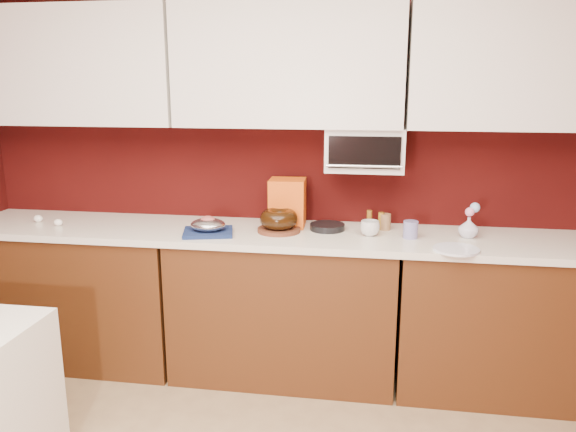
# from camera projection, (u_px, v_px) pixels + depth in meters

# --- Properties ---
(wall_back) EXTENTS (4.00, 0.02, 2.50)m
(wall_back) POSITION_uv_depth(u_px,v_px,m) (293.00, 165.00, 3.51)
(wall_back) COLOR #360807
(wall_back) RESTS_ON floor
(base_cabinet_left) EXTENTS (1.31, 0.58, 0.86)m
(base_cabinet_left) POSITION_uv_depth(u_px,v_px,m) (80.00, 294.00, 3.61)
(base_cabinet_left) COLOR #4A250E
(base_cabinet_left) RESTS_ON floor
(base_cabinet_center) EXTENTS (1.31, 0.58, 0.86)m
(base_cabinet_center) POSITION_uv_depth(u_px,v_px,m) (285.00, 307.00, 3.40)
(base_cabinet_center) COLOR #4A250E
(base_cabinet_center) RESTS_ON floor
(base_cabinet_right) EXTENTS (1.31, 0.58, 0.86)m
(base_cabinet_right) POSITION_uv_depth(u_px,v_px,m) (515.00, 321.00, 3.20)
(base_cabinet_right) COLOR #4A250E
(base_cabinet_right) RESTS_ON floor
(countertop) EXTENTS (4.00, 0.62, 0.04)m
(countertop) POSITION_uv_depth(u_px,v_px,m) (285.00, 235.00, 3.30)
(countertop) COLOR silver
(countertop) RESTS_ON base_cabinet_center
(upper_cabinet_left) EXTENTS (1.31, 0.33, 0.70)m
(upper_cabinet_left) POSITION_uv_depth(u_px,v_px,m) (73.00, 66.00, 3.42)
(upper_cabinet_left) COLOR white
(upper_cabinet_left) RESTS_ON wall_back
(upper_cabinet_center) EXTENTS (1.31, 0.33, 0.70)m
(upper_cabinet_center) POSITION_uv_depth(u_px,v_px,m) (289.00, 65.00, 3.21)
(upper_cabinet_center) COLOR white
(upper_cabinet_center) RESTS_ON wall_back
(upper_cabinet_right) EXTENTS (1.31, 0.33, 0.70)m
(upper_cabinet_right) POSITION_uv_depth(u_px,v_px,m) (533.00, 64.00, 3.01)
(upper_cabinet_right) COLOR white
(upper_cabinet_right) RESTS_ON wall_back
(toaster_oven) EXTENTS (0.45, 0.30, 0.25)m
(toaster_oven) POSITION_uv_depth(u_px,v_px,m) (365.00, 149.00, 3.27)
(toaster_oven) COLOR white
(toaster_oven) RESTS_ON upper_cabinet_center
(toaster_oven_door) EXTENTS (0.40, 0.02, 0.18)m
(toaster_oven_door) POSITION_uv_depth(u_px,v_px,m) (364.00, 152.00, 3.12)
(toaster_oven_door) COLOR black
(toaster_oven_door) RESTS_ON toaster_oven
(toaster_oven_handle) EXTENTS (0.42, 0.02, 0.02)m
(toaster_oven_handle) POSITION_uv_depth(u_px,v_px,m) (364.00, 166.00, 3.12)
(toaster_oven_handle) COLOR silver
(toaster_oven_handle) RESTS_ON toaster_oven
(cake_base) EXTENTS (0.29, 0.29, 0.02)m
(cake_base) POSITION_uv_depth(u_px,v_px,m) (279.00, 230.00, 3.29)
(cake_base) COLOR brown
(cake_base) RESTS_ON countertop
(bundt_cake) EXTENTS (0.24, 0.24, 0.09)m
(bundt_cake) POSITION_uv_depth(u_px,v_px,m) (279.00, 219.00, 3.28)
(bundt_cake) COLOR black
(bundt_cake) RESTS_ON cake_base
(navy_towel) EXTENTS (0.33, 0.30, 0.02)m
(navy_towel) POSITION_uv_depth(u_px,v_px,m) (208.00, 232.00, 3.24)
(navy_towel) COLOR navy
(navy_towel) RESTS_ON countertop
(foil_ham_nest) EXTENTS (0.20, 0.17, 0.08)m
(foil_ham_nest) POSITION_uv_depth(u_px,v_px,m) (208.00, 225.00, 3.23)
(foil_ham_nest) COLOR silver
(foil_ham_nest) RESTS_ON navy_towel
(roasted_ham) EXTENTS (0.10, 0.09, 0.06)m
(roasted_ham) POSITION_uv_depth(u_px,v_px,m) (208.00, 221.00, 3.23)
(roasted_ham) COLOR #B15851
(roasted_ham) RESTS_ON foil_ham_nest
(pandoro_box) EXTENTS (0.22, 0.20, 0.29)m
(pandoro_box) POSITION_uv_depth(u_px,v_px,m) (287.00, 203.00, 3.40)
(pandoro_box) COLOR red
(pandoro_box) RESTS_ON countertop
(dark_pan) EXTENTS (0.27, 0.27, 0.04)m
(dark_pan) POSITION_uv_depth(u_px,v_px,m) (327.00, 227.00, 3.33)
(dark_pan) COLOR black
(dark_pan) RESTS_ON countertop
(coffee_mug) EXTENTS (0.14, 0.14, 0.11)m
(coffee_mug) POSITION_uv_depth(u_px,v_px,m) (370.00, 227.00, 3.20)
(coffee_mug) COLOR silver
(coffee_mug) RESTS_ON countertop
(blue_jar) EXTENTS (0.08, 0.08, 0.10)m
(blue_jar) POSITION_uv_depth(u_px,v_px,m) (411.00, 230.00, 3.15)
(blue_jar) COLOR navy
(blue_jar) RESTS_ON countertop
(flower_vase) EXTENTS (0.12, 0.12, 0.13)m
(flower_vase) POSITION_uv_depth(u_px,v_px,m) (469.00, 226.00, 3.16)
(flower_vase) COLOR silver
(flower_vase) RESTS_ON countertop
(flower_pink) EXTENTS (0.05, 0.05, 0.05)m
(flower_pink) POSITION_uv_depth(u_px,v_px,m) (470.00, 212.00, 3.14)
(flower_pink) COLOR pink
(flower_pink) RESTS_ON flower_vase
(flower_blue) EXTENTS (0.06, 0.06, 0.06)m
(flower_blue) POSITION_uv_depth(u_px,v_px,m) (475.00, 208.00, 3.15)
(flower_blue) COLOR #94C1EE
(flower_blue) RESTS_ON flower_vase
(china_plate) EXTENTS (0.25, 0.25, 0.01)m
(china_plate) POSITION_uv_depth(u_px,v_px,m) (456.00, 249.00, 2.92)
(china_plate) COLOR white
(china_plate) RESTS_ON countertop
(amber_bottle) EXTENTS (0.04, 0.04, 0.10)m
(amber_bottle) POSITION_uv_depth(u_px,v_px,m) (381.00, 221.00, 3.33)
(amber_bottle) COLOR olive
(amber_bottle) RESTS_ON countertop
(paper_cup) EXTENTS (0.08, 0.08, 0.10)m
(paper_cup) POSITION_uv_depth(u_px,v_px,m) (385.00, 222.00, 3.33)
(paper_cup) COLOR brown
(paper_cup) RESTS_ON countertop
(egg_left) EXTENTS (0.07, 0.06, 0.04)m
(egg_left) POSITION_uv_depth(u_px,v_px,m) (38.00, 219.00, 3.52)
(egg_left) COLOR white
(egg_left) RESTS_ON countertop
(egg_right) EXTENTS (0.07, 0.06, 0.04)m
(egg_right) POSITION_uv_depth(u_px,v_px,m) (58.00, 222.00, 3.43)
(egg_right) COLOR white
(egg_right) RESTS_ON countertop
(amber_bottle_tall) EXTENTS (0.04, 0.04, 0.11)m
(amber_bottle_tall) POSITION_uv_depth(u_px,v_px,m) (369.00, 219.00, 3.36)
(amber_bottle_tall) COLOR brown
(amber_bottle_tall) RESTS_ON countertop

